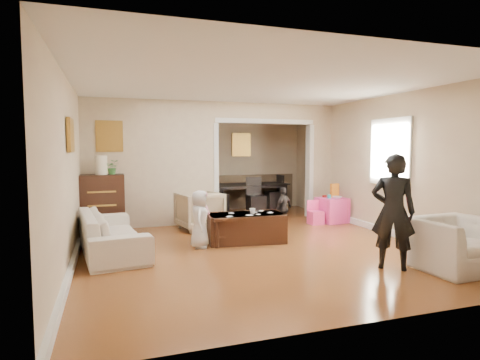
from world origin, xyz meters
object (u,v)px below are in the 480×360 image
object	(u,v)px
cyan_cup	(329,196)
child_kneel_a	(200,219)
armchair_front	(455,244)
dresser	(102,204)
sofa	(111,232)
child_kneel_b	(202,216)
armchair_back	(199,210)
play_table	(332,210)
dining_table	(247,197)
table_lamp	(101,165)
coffee_cup	(252,211)
child_toddler	(283,208)
adult_person	(393,212)
coffee_table	(246,228)

from	to	relation	value
cyan_cup	child_kneel_a	distance (m)	3.36
armchair_front	dresser	distance (m)	5.96
sofa	child_kneel_b	distance (m)	1.55
armchair_back	dresser	size ratio (longest dim) A/B	0.73
play_table	cyan_cup	xyz separation A→B (m)	(-0.10, -0.05, 0.31)
dining_table	child_kneel_b	size ratio (longest dim) A/B	2.24
dresser	dining_table	xyz separation A→B (m)	(3.54, 1.75, -0.21)
table_lamp	play_table	world-z (taller)	table_lamp
dining_table	child_kneel_a	size ratio (longest dim) A/B	2.11
armchair_front	coffee_cup	distance (m)	3.10
armchair_back	cyan_cup	xyz separation A→B (m)	(2.81, -0.23, 0.20)
armchair_front	child_toddler	bearing A→B (deg)	106.86
coffee_cup	child_kneel_a	xyz separation A→B (m)	(-0.95, -0.10, -0.07)
cyan_cup	child_kneel_a	size ratio (longest dim) A/B	0.09
armchair_front	table_lamp	distance (m)	6.04
sofa	dining_table	distance (m)	4.71
armchair_front	coffee_cup	size ratio (longest dim) A/B	10.19
dresser	play_table	xyz separation A→B (m)	(4.75, -0.40, -0.29)
armchair_front	table_lamp	bearing A→B (deg)	136.67
adult_person	play_table	bearing A→B (deg)	-68.95
table_lamp	adult_person	xyz separation A→B (m)	(3.74, -3.59, -0.52)
dresser	child_kneel_b	size ratio (longest dim) A/B	1.27
cyan_cup	adult_person	bearing A→B (deg)	-106.15
sofa	coffee_table	bearing A→B (deg)	-97.18
coffee_table	cyan_cup	size ratio (longest dim) A/B	16.26
play_table	adult_person	size ratio (longest dim) A/B	0.36
table_lamp	dining_table	distance (m)	4.06
armchair_back	armchair_front	world-z (taller)	armchair_back
armchair_front	child_kneel_b	world-z (taller)	child_kneel_b
table_lamp	child_kneel_a	bearing A→B (deg)	-47.77
dining_table	child_toddler	distance (m)	2.53
table_lamp	child_toddler	world-z (taller)	table_lamp
cyan_cup	child_kneel_a	xyz separation A→B (m)	(-3.13, -1.22, -0.10)
armchair_back	dresser	bearing A→B (deg)	-17.90
dining_table	cyan_cup	bearing A→B (deg)	-68.97
dresser	play_table	world-z (taller)	dresser
armchair_back	armchair_front	xyz separation A→B (m)	(2.69, -3.66, -0.03)
dining_table	coffee_table	bearing A→B (deg)	-115.40
cyan_cup	armchair_front	bearing A→B (deg)	-92.07
play_table	table_lamp	bearing A→B (deg)	175.21
coffee_cup	child_kneel_b	size ratio (longest dim) A/B	0.12
coffee_table	dining_table	bearing A→B (deg)	70.33
coffee_table	cyan_cup	bearing A→B (deg)	25.25
armchair_front	child_kneel_a	xyz separation A→B (m)	(-3.00, 2.21, 0.13)
child_toddler	child_kneel_b	bearing A→B (deg)	-18.15
dining_table	child_kneel_a	xyz separation A→B (m)	(-2.02, -3.42, 0.12)
child_toddler	table_lamp	bearing A→B (deg)	-45.31
adult_person	dresser	bearing A→B (deg)	-5.26
dresser	cyan_cup	world-z (taller)	dresser
dresser	child_kneel_b	distance (m)	2.07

